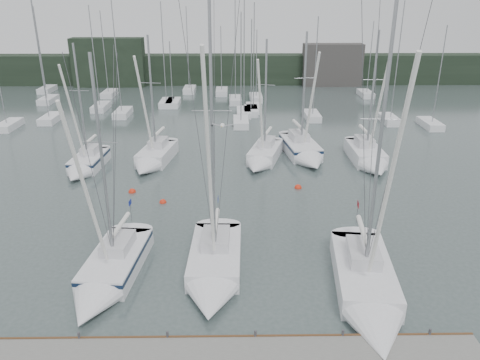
# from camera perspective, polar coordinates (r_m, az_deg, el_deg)

# --- Properties ---
(ground) EXTENTS (160.00, 160.00, 0.00)m
(ground) POSITION_cam_1_polar(r_m,az_deg,el_deg) (25.94, -3.09, -13.38)
(ground) COLOR #42504E
(ground) RESTS_ON ground
(dock) EXTENTS (24.00, 2.00, 0.40)m
(dock) POSITION_cam_1_polar(r_m,az_deg,el_deg) (21.91, -3.59, -20.51)
(dock) COLOR slate
(dock) RESTS_ON ground
(far_treeline) EXTENTS (90.00, 4.00, 5.00)m
(far_treeline) POSITION_cam_1_polar(r_m,az_deg,el_deg) (84.10, -1.59, 13.34)
(far_treeline) COLOR black
(far_treeline) RESTS_ON ground
(far_building_left) EXTENTS (12.00, 3.00, 8.00)m
(far_building_left) POSITION_cam_1_polar(r_m,az_deg,el_deg) (84.56, -15.70, 13.64)
(far_building_left) COLOR black
(far_building_left) RESTS_ON ground
(far_building_right) EXTENTS (10.00, 3.00, 7.00)m
(far_building_right) POSITION_cam_1_polar(r_m,az_deg,el_deg) (83.70, 11.16, 13.60)
(far_building_right) COLOR #3F3C3A
(far_building_right) RESTS_ON ground
(mast_forest) EXTENTS (55.51, 26.78, 14.67)m
(mast_forest) POSITION_cam_1_polar(r_m,az_deg,el_deg) (66.02, -5.06, 9.13)
(mast_forest) COLOR silver
(mast_forest) RESTS_ON ground
(sailboat_near_left) EXTENTS (3.52, 9.17, 13.25)m
(sailboat_near_left) POSITION_cam_1_polar(r_m,az_deg,el_deg) (27.02, -15.92, -11.29)
(sailboat_near_left) COLOR silver
(sailboat_near_left) RESTS_ON ground
(sailboat_near_center) EXTENTS (3.15, 9.27, 15.89)m
(sailboat_near_center) POSITION_cam_1_polar(r_m,az_deg,el_deg) (26.34, -3.27, -11.39)
(sailboat_near_center) COLOR silver
(sailboat_near_center) RESTS_ON ground
(sailboat_near_right) EXTENTS (4.15, 10.72, 15.91)m
(sailboat_near_right) POSITION_cam_1_polar(r_m,az_deg,el_deg) (25.43, 15.46, -13.49)
(sailboat_near_right) COLOR silver
(sailboat_near_right) RESTS_ON ground
(sailboat_mid_a) EXTENTS (2.84, 7.24, 11.86)m
(sailboat_mid_a) POSITION_cam_1_polar(r_m,az_deg,el_deg) (44.14, -18.40, 1.71)
(sailboat_mid_a) COLOR silver
(sailboat_mid_a) RESTS_ON ground
(sailboat_mid_b) EXTENTS (3.80, 8.15, 12.43)m
(sailboat_mid_b) POSITION_cam_1_polar(r_m,az_deg,el_deg) (44.14, -10.64, 2.49)
(sailboat_mid_b) COLOR silver
(sailboat_mid_b) RESTS_ON ground
(sailboat_mid_c) EXTENTS (4.41, 8.10, 11.98)m
(sailboat_mid_c) POSITION_cam_1_polar(r_m,az_deg,el_deg) (43.88, 2.71, 2.72)
(sailboat_mid_c) COLOR silver
(sailboat_mid_c) RESTS_ON ground
(sailboat_mid_d) EXTENTS (4.05, 9.20, 12.65)m
(sailboat_mid_d) POSITION_cam_1_polar(r_m,az_deg,el_deg) (45.62, 7.85, 3.38)
(sailboat_mid_d) COLOR silver
(sailboat_mid_d) RESTS_ON ground
(sailboat_mid_e) EXTENTS (2.78, 8.39, 12.88)m
(sailboat_mid_e) POSITION_cam_1_polar(r_m,az_deg,el_deg) (45.00, 15.49, 2.48)
(sailboat_mid_e) COLOR silver
(sailboat_mid_e) RESTS_ON ground
(buoy_a) EXTENTS (0.54, 0.54, 0.54)m
(buoy_a) POSITION_cam_1_polar(r_m,az_deg,el_deg) (36.38, -9.38, -2.72)
(buoy_a) COLOR red
(buoy_a) RESTS_ON ground
(buoy_b) EXTENTS (0.60, 0.60, 0.60)m
(buoy_b) POSITION_cam_1_polar(r_m,az_deg,el_deg) (38.83, 7.09, -0.96)
(buoy_b) COLOR red
(buoy_b) RESTS_ON ground
(buoy_c) EXTENTS (0.59, 0.59, 0.59)m
(buoy_c) POSITION_cam_1_polar(r_m,az_deg,el_deg) (38.73, -13.00, -1.44)
(buoy_c) COLOR red
(buoy_c) RESTS_ON ground
(seagull) EXTENTS (1.10, 0.51, 0.22)m
(seagull) POSITION_cam_1_polar(r_m,az_deg,el_deg) (24.13, -2.16, 6.67)
(seagull) COLOR white
(seagull) RESTS_ON ground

